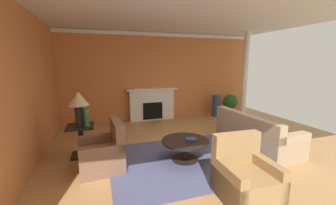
{
  "coord_description": "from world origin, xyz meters",
  "views": [
    {
      "loc": [
        -2.09,
        -4.1,
        2.05
      ],
      "look_at": [
        -0.36,
        1.17,
        1.0
      ],
      "focal_mm": 22.62,
      "sensor_mm": 36.0,
      "label": 1
    }
  ],
  "objects_px": {
    "armchair_near_window": "(103,154)",
    "armchair_facing_fireplace": "(245,179)",
    "coffee_table": "(185,145)",
    "sofa": "(255,135)",
    "vase_on_side_table": "(87,118)",
    "side_table": "(81,139)",
    "table_lamp": "(78,102)",
    "potted_plant": "(230,103)",
    "fireplace": "(152,105)",
    "vase_tall_corner": "(216,106)"
  },
  "relations": [
    {
      "from": "table_lamp",
      "to": "armchair_facing_fireplace",
      "type": "bearing_deg",
      "value": -43.67
    },
    {
      "from": "potted_plant",
      "to": "coffee_table",
      "type": "bearing_deg",
      "value": -136.09
    },
    {
      "from": "armchair_near_window",
      "to": "vase_on_side_table",
      "type": "relative_size",
      "value": 2.4
    },
    {
      "from": "sofa",
      "to": "armchair_facing_fireplace",
      "type": "relative_size",
      "value": 2.26
    },
    {
      "from": "fireplace",
      "to": "sofa",
      "type": "distance_m",
      "value": 3.71
    },
    {
      "from": "potted_plant",
      "to": "armchair_near_window",
      "type": "bearing_deg",
      "value": -148.99
    },
    {
      "from": "armchair_near_window",
      "to": "side_table",
      "type": "bearing_deg",
      "value": 120.25
    },
    {
      "from": "fireplace",
      "to": "coffee_table",
      "type": "bearing_deg",
      "value": -92.0
    },
    {
      "from": "fireplace",
      "to": "vase_tall_corner",
      "type": "bearing_deg",
      "value": -6.97
    },
    {
      "from": "armchair_facing_fireplace",
      "to": "vase_tall_corner",
      "type": "xyz_separation_m",
      "value": [
        2.18,
        4.56,
        0.11
      ]
    },
    {
      "from": "sofa",
      "to": "potted_plant",
      "type": "bearing_deg",
      "value": 66.54
    },
    {
      "from": "sofa",
      "to": "potted_plant",
      "type": "distance_m",
      "value": 3.15
    },
    {
      "from": "armchair_facing_fireplace",
      "to": "potted_plant",
      "type": "bearing_deg",
      "value": 58.26
    },
    {
      "from": "sofa",
      "to": "vase_tall_corner",
      "type": "height_order",
      "value": "sofa"
    },
    {
      "from": "fireplace",
      "to": "table_lamp",
      "type": "bearing_deg",
      "value": -131.71
    },
    {
      "from": "table_lamp",
      "to": "potted_plant",
      "type": "xyz_separation_m",
      "value": [
        5.26,
        2.13,
        -0.73
      ]
    },
    {
      "from": "coffee_table",
      "to": "armchair_facing_fireplace",
      "type": "bearing_deg",
      "value": -75.12
    },
    {
      "from": "armchair_near_window",
      "to": "coffee_table",
      "type": "xyz_separation_m",
      "value": [
        1.65,
        -0.15,
        0.03
      ]
    },
    {
      "from": "sofa",
      "to": "table_lamp",
      "type": "bearing_deg",
      "value": 169.36
    },
    {
      "from": "coffee_table",
      "to": "potted_plant",
      "type": "height_order",
      "value": "potted_plant"
    },
    {
      "from": "armchair_near_window",
      "to": "table_lamp",
      "type": "height_order",
      "value": "table_lamp"
    },
    {
      "from": "coffee_table",
      "to": "side_table",
      "type": "distance_m",
      "value": 2.29
    },
    {
      "from": "fireplace",
      "to": "coffee_table",
      "type": "height_order",
      "value": "fireplace"
    },
    {
      "from": "armchair_facing_fireplace",
      "to": "table_lamp",
      "type": "distance_m",
      "value": 3.55
    },
    {
      "from": "sofa",
      "to": "table_lamp",
      "type": "height_order",
      "value": "table_lamp"
    },
    {
      "from": "side_table",
      "to": "vase_on_side_table",
      "type": "relative_size",
      "value": 1.77
    },
    {
      "from": "vase_on_side_table",
      "to": "armchair_near_window",
      "type": "bearing_deg",
      "value": -65.31
    },
    {
      "from": "armchair_facing_fireplace",
      "to": "vase_tall_corner",
      "type": "height_order",
      "value": "armchair_facing_fireplace"
    },
    {
      "from": "fireplace",
      "to": "side_table",
      "type": "height_order",
      "value": "fireplace"
    },
    {
      "from": "side_table",
      "to": "coffee_table",
      "type": "bearing_deg",
      "value": -23.71
    },
    {
      "from": "vase_tall_corner",
      "to": "side_table",
      "type": "bearing_deg",
      "value": -154.88
    },
    {
      "from": "table_lamp",
      "to": "vase_on_side_table",
      "type": "xyz_separation_m",
      "value": [
        0.15,
        -0.12,
        -0.33
      ]
    },
    {
      "from": "sofa",
      "to": "side_table",
      "type": "bearing_deg",
      "value": 169.36
    },
    {
      "from": "armchair_near_window",
      "to": "table_lamp",
      "type": "relative_size",
      "value": 1.27
    },
    {
      "from": "coffee_table",
      "to": "side_table",
      "type": "relative_size",
      "value": 1.43
    },
    {
      "from": "coffee_table",
      "to": "sofa",
      "type": "bearing_deg",
      "value": 4.97
    },
    {
      "from": "table_lamp",
      "to": "vase_on_side_table",
      "type": "height_order",
      "value": "table_lamp"
    },
    {
      "from": "armchair_near_window",
      "to": "potted_plant",
      "type": "distance_m",
      "value": 5.62
    },
    {
      "from": "coffee_table",
      "to": "vase_on_side_table",
      "type": "height_order",
      "value": "vase_on_side_table"
    },
    {
      "from": "table_lamp",
      "to": "armchair_near_window",
      "type": "bearing_deg",
      "value": -59.75
    },
    {
      "from": "vase_tall_corner",
      "to": "coffee_table",
      "type": "bearing_deg",
      "value": -129.55
    },
    {
      "from": "armchair_facing_fireplace",
      "to": "table_lamp",
      "type": "height_order",
      "value": "table_lamp"
    },
    {
      "from": "side_table",
      "to": "vase_tall_corner",
      "type": "xyz_separation_m",
      "value": [
        4.66,
        2.19,
        0.01
      ]
    },
    {
      "from": "coffee_table",
      "to": "table_lamp",
      "type": "relative_size",
      "value": 1.33
    },
    {
      "from": "coffee_table",
      "to": "potted_plant",
      "type": "xyz_separation_m",
      "value": [
        3.17,
        3.05,
        0.16
      ]
    },
    {
      "from": "coffee_table",
      "to": "vase_on_side_table",
      "type": "distance_m",
      "value": 2.18
    },
    {
      "from": "armchair_near_window",
      "to": "armchair_facing_fireplace",
      "type": "bearing_deg",
      "value": -38.21
    },
    {
      "from": "potted_plant",
      "to": "table_lamp",
      "type": "bearing_deg",
      "value": -157.99
    },
    {
      "from": "vase_on_side_table",
      "to": "side_table",
      "type": "bearing_deg",
      "value": 141.34
    },
    {
      "from": "armchair_near_window",
      "to": "coffee_table",
      "type": "relative_size",
      "value": 0.95
    }
  ]
}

